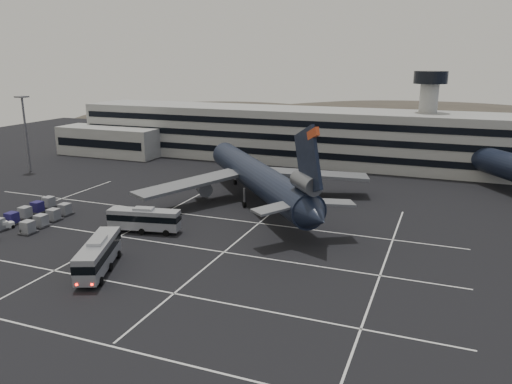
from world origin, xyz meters
TOP-DOWN VIEW (x-y plane):
  - ground at (0.00, 0.00)m, footprint 260.00×260.00m
  - lane_markings at (0.95, 0.72)m, footprint 90.00×55.62m
  - terminal at (-2.95, 71.14)m, footprint 125.00×26.00m
  - hills at (17.99, 170.00)m, footprint 352.00×180.00m
  - lightpole_left at (-55.00, 35.00)m, footprint 2.40×2.40m
  - trijet_main at (7.62, 28.90)m, footprint 41.69×47.59m
  - bus_near at (-0.39, -7.86)m, footprint 7.43×12.61m
  - bus_far at (-3.46, 7.27)m, footprint 11.82×4.90m
  - tug_a at (-25.42, 0.27)m, footprint 2.10×2.56m
  - uld_cluster at (-24.21, 5.32)m, footprint 9.85×15.93m

SIDE VIEW (x-z plane):
  - hills at x=17.99m, z-range -34.07..9.93m
  - ground at x=0.00m, z-range 0.00..0.00m
  - lane_markings at x=0.95m, z-range 0.00..0.01m
  - tug_a at x=-25.42m, z-range -0.08..1.35m
  - uld_cluster at x=-24.21m, z-range -0.02..2.03m
  - bus_far at x=-3.46m, z-range 0.19..4.26m
  - bus_near at x=-0.39m, z-range 0.21..4.61m
  - trijet_main at x=7.62m, z-range -3.79..14.29m
  - terminal at x=-2.95m, z-range -5.07..18.93m
  - lightpole_left at x=-55.00m, z-range 2.68..20.95m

